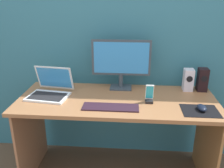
% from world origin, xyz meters
% --- Properties ---
extents(wall_back, '(6.00, 0.04, 2.50)m').
position_xyz_m(wall_back, '(0.00, 0.39, 1.25)').
color(wall_back, teal).
rests_on(wall_back, ground_plane).
extents(desk, '(1.52, 0.62, 0.72)m').
position_xyz_m(desk, '(0.00, 0.00, 0.58)').
color(desk, '#98653F').
rests_on(desk, ground_plane).
extents(monitor, '(0.48, 0.14, 0.41)m').
position_xyz_m(monitor, '(0.02, 0.22, 0.95)').
color(monitor, '#36424C').
rests_on(monitor, desk).
extents(speaker_right, '(0.08, 0.09, 0.19)m').
position_xyz_m(speaker_right, '(0.69, 0.22, 0.81)').
color(speaker_right, black).
rests_on(speaker_right, desk).
extents(speaker_near_monitor, '(0.08, 0.09, 0.18)m').
position_xyz_m(speaker_near_monitor, '(0.57, 0.22, 0.81)').
color(speaker_near_monitor, silver).
rests_on(speaker_near_monitor, desk).
extents(laptop, '(0.34, 0.32, 0.22)m').
position_xyz_m(laptop, '(-0.53, 0.02, 0.76)').
color(laptop, white).
rests_on(laptop, desk).
extents(keyboard_external, '(0.40, 0.13, 0.01)m').
position_xyz_m(keyboard_external, '(-0.04, -0.16, 0.72)').
color(keyboard_external, '#2B1825').
rests_on(keyboard_external, desk).
extents(mousepad, '(0.25, 0.20, 0.00)m').
position_xyz_m(mousepad, '(0.58, -0.16, 0.72)').
color(mousepad, black).
rests_on(mousepad, desk).
extents(mouse, '(0.07, 0.10, 0.04)m').
position_xyz_m(mouse, '(0.59, -0.15, 0.74)').
color(mouse, black).
rests_on(mouse, mousepad).
extents(phone_in_dock, '(0.06, 0.05, 0.14)m').
position_xyz_m(phone_in_dock, '(0.24, -0.05, 0.77)').
color(phone_in_dock, black).
rests_on(phone_in_dock, desk).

